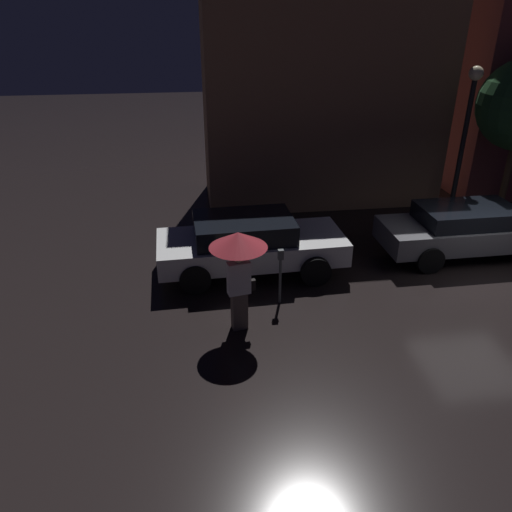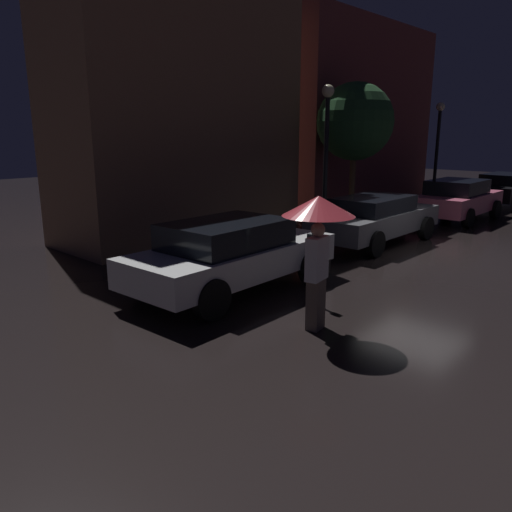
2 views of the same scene
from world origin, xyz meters
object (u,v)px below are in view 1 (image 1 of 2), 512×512
Objects in this scene: parking_meter at (280,270)px; pedestrian_with_umbrella at (238,253)px; parked_car_grey at (470,229)px; parked_car_white at (249,243)px; street_lamp_near at (467,123)px.

pedestrian_with_umbrella is at bearing -138.94° from parking_meter.
pedestrian_with_umbrella is (-6.29, -2.58, 0.98)m from parked_car_grey.
parked_car_white is 2.65m from pedestrian_with_umbrella.
parked_car_grey is at bearing -0.68° from parked_car_white.
parked_car_white is at bearing -159.91° from street_lamp_near.
street_lamp_near reaches higher than pedestrian_with_umbrella.
parked_car_grey is 3.21m from street_lamp_near.
street_lamp_near reaches higher than parking_meter.
street_lamp_near is (5.95, 3.93, 2.17)m from parking_meter.
parking_meter is (0.49, -1.57, 0.04)m from parked_car_white.
parked_car_white is at bearing -179.46° from parked_car_grey.
parked_car_grey is at bearing 11.64° from pedestrian_with_umbrella.
parked_car_grey is 2.20× the size of pedestrian_with_umbrella.
parking_meter is (-5.31, -1.72, 0.07)m from parked_car_grey.
parked_car_white is 1.02× the size of street_lamp_near.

